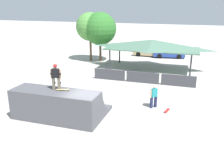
{
  "coord_description": "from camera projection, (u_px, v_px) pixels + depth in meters",
  "views": [
    {
      "loc": [
        5.77,
        -13.17,
        7.21
      ],
      "look_at": [
        -0.06,
        4.77,
        1.08
      ],
      "focal_mm": 40.0,
      "sensor_mm": 36.0,
      "label": 1
    }
  ],
  "objects": [
    {
      "name": "barrier_fence",
      "position": [
        143.0,
        78.0,
        23.54
      ],
      "size": [
        9.68,
        0.12,
        1.05
      ],
      "color": "#3D3D42",
      "rests_on": "ground"
    },
    {
      "name": "pavilion_shelter",
      "position": [
        152.0,
        44.0,
        27.88
      ],
      "size": [
        10.23,
        4.58,
        3.35
      ],
      "color": "#2D2D33",
      "rests_on": "ground"
    },
    {
      "name": "tree_beside_pavilion",
      "position": [
        90.0,
        27.0,
        31.63
      ],
      "size": [
        3.59,
        3.59,
        6.17
      ],
      "color": "brown",
      "rests_on": "ground"
    },
    {
      "name": "skateboard_on_ground",
      "position": [
        167.0,
        110.0,
        17.45
      ],
      "size": [
        0.38,
        0.8,
        0.09
      ],
      "rotation": [
        0.0,
        0.0,
        1.33
      ],
      "color": "green",
      "rests_on": "ground"
    },
    {
      "name": "skateboard_on_deck",
      "position": [
        63.0,
        90.0,
        15.69
      ],
      "size": [
        0.86,
        0.44,
        0.09
      ],
      "rotation": [
        0.0,
        0.0,
        0.31
      ],
      "color": "green",
      "rests_on": "quarter_pipe_ramp"
    },
    {
      "name": "tree_far_back",
      "position": [
        100.0,
        29.0,
        31.21
      ],
      "size": [
        4.1,
        4.1,
        6.23
      ],
      "color": "brown",
      "rests_on": "ground"
    },
    {
      "name": "parked_car_tan",
      "position": [
        149.0,
        52.0,
        35.51
      ],
      "size": [
        4.37,
        1.88,
        1.27
      ],
      "rotation": [
        0.0,
        0.0,
        -0.06
      ],
      "color": "tan",
      "rests_on": "ground"
    },
    {
      "name": "quarter_pipe_ramp",
      "position": [
        59.0,
        105.0,
        16.29
      ],
      "size": [
        5.74,
        3.75,
        1.97
      ],
      "color": "#4C4C51",
      "rests_on": "ground"
    },
    {
      "name": "parked_car_blue",
      "position": [
        169.0,
        53.0,
        34.59
      ],
      "size": [
        4.48,
        2.42,
        1.27
      ],
      "rotation": [
        0.0,
        0.0,
        0.17
      ],
      "color": "navy",
      "rests_on": "ground"
    },
    {
      "name": "bystander_walking",
      "position": [
        154.0,
        95.0,
        17.82
      ],
      "size": [
        0.55,
        0.57,
        1.7
      ],
      "rotation": [
        0.0,
        0.0,
        3.95
      ],
      "color": "#1E2347",
      "rests_on": "ground"
    },
    {
      "name": "ground_plane",
      "position": [
        90.0,
        122.0,
        15.84
      ],
      "size": [
        160.0,
        160.0,
        0.0
      ],
      "primitive_type": "plane",
      "color": "#ADA8A0"
    },
    {
      "name": "skater_on_deck",
      "position": [
        56.0,
        75.0,
        15.53
      ],
      "size": [
        0.73,
        0.3,
        1.68
      ],
      "rotation": [
        0.0,
        0.0,
        0.2
      ],
      "color": "#6B6051",
      "rests_on": "quarter_pipe_ramp"
    }
  ]
}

